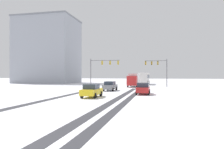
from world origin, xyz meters
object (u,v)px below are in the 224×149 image
object	(u,v)px
car_yellow_cab_third	(92,91)
box_truck_delivery	(134,80)
car_grey_lead	(110,86)
car_red_second	(143,89)
traffic_signal_far_left	(102,66)
office_building_far_left_block	(48,51)
bus_oncoming	(144,77)
traffic_signal_far_right	(158,66)

from	to	relation	value
car_yellow_cab_third	box_truck_delivery	size ratio (longest dim) A/B	0.55
car_grey_lead	car_red_second	bearing A→B (deg)	-41.92
car_red_second	car_yellow_cab_third	distance (m)	7.89
car_grey_lead	box_truck_delivery	xyz separation A→B (m)	(2.57, 13.40, 0.82)
traffic_signal_far_left	office_building_far_left_block	distance (m)	31.39
bus_oncoming	office_building_far_left_block	world-z (taller)	office_building_far_left_block
car_red_second	office_building_far_left_block	distance (m)	50.76
traffic_signal_far_left	car_red_second	world-z (taller)	traffic_signal_far_left
traffic_signal_far_left	box_truck_delivery	xyz separation A→B (m)	(7.02, 2.14, -3.18)
traffic_signal_far_left	office_building_far_left_block	xyz separation A→B (m)	(-24.45, 18.66, 6.29)
bus_oncoming	car_red_second	bearing A→B (deg)	-86.65
bus_oncoming	box_truck_delivery	size ratio (longest dim) A/B	1.49
traffic_signal_far_left	car_yellow_cab_third	distance (m)	22.77
traffic_signal_far_left	bus_oncoming	size ratio (longest dim) A/B	0.62
traffic_signal_far_left	office_building_far_left_block	world-z (taller)	office_building_far_left_block
car_red_second	box_truck_delivery	bearing A→B (deg)	100.47
traffic_signal_far_left	car_red_second	bearing A→B (deg)	-57.82
traffic_signal_far_left	bus_oncoming	xyz separation A→B (m)	(8.66, 14.68, -2.82)
traffic_signal_far_left	car_yellow_cab_third	xyz separation A→B (m)	(4.60, -21.94, -4.00)
car_grey_lead	car_yellow_cab_third	xyz separation A→B (m)	(0.15, -10.68, 0.00)
traffic_signal_far_right	car_red_second	size ratio (longest dim) A/B	1.58
traffic_signal_far_left	car_grey_lead	xyz separation A→B (m)	(4.45, -11.26, -4.00)
traffic_signal_far_left	box_truck_delivery	bearing A→B (deg)	16.92
traffic_signal_far_right	traffic_signal_far_left	bearing A→B (deg)	-163.51
car_grey_lead	office_building_far_left_block	distance (m)	42.85
traffic_signal_far_right	bus_oncoming	distance (m)	11.96
bus_oncoming	traffic_signal_far_right	bearing A→B (deg)	-70.48
car_yellow_cab_third	car_red_second	bearing A→B (deg)	41.63
traffic_signal_far_right	car_yellow_cab_third	bearing A→B (deg)	-107.22
traffic_signal_far_right	box_truck_delivery	world-z (taller)	traffic_signal_far_right
car_yellow_cab_third	office_building_far_left_block	world-z (taller)	office_building_far_left_block
car_yellow_cab_third	traffic_signal_far_right	bearing A→B (deg)	72.78
bus_oncoming	traffic_signal_far_left	bearing A→B (deg)	-120.55
box_truck_delivery	bus_oncoming	bearing A→B (deg)	82.55
box_truck_delivery	office_building_far_left_block	size ratio (longest dim) A/B	0.33
box_truck_delivery	office_building_far_left_block	bearing A→B (deg)	152.30
traffic_signal_far_right	office_building_far_left_block	distance (m)	40.40
car_grey_lead	office_building_far_left_block	bearing A→B (deg)	134.01
car_grey_lead	office_building_far_left_block	xyz separation A→B (m)	(-28.90, 29.92, 10.29)
car_yellow_cab_third	office_building_far_left_block	size ratio (longest dim) A/B	0.19
box_truck_delivery	traffic_signal_far_left	bearing A→B (deg)	-163.08
traffic_signal_far_right	bus_oncoming	size ratio (longest dim) A/B	0.59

